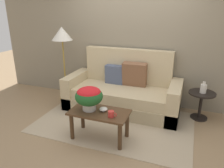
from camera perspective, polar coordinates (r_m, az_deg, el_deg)
name	(u,v)px	position (r m, az deg, el deg)	size (l,w,h in m)	color
ground_plane	(112,126)	(3.92, -0.03, -10.85)	(14.00, 14.00, 0.00)	#997A56
wall_back	(133,40)	(4.61, 5.54, 11.45)	(6.40, 0.12, 2.67)	gray
area_rug	(114,122)	(4.02, 0.61, -9.93)	(2.72, 1.72, 0.01)	tan
couch	(123,92)	(4.42, 2.94, -2.12)	(2.25, 0.94, 1.18)	tan
coffee_table	(99,117)	(3.42, -3.29, -8.58)	(0.91, 0.48, 0.47)	#442D1B
side_table	(201,101)	(4.32, 22.25, -4.02)	(0.48, 0.48, 0.52)	black
floor_lamp	(62,38)	(4.71, -12.89, 11.67)	(0.43, 0.43, 1.60)	olive
potted_plant	(89,96)	(3.34, -6.03, -3.16)	(0.43, 0.43, 0.37)	#B7B2A8
coffee_mug	(111,114)	(3.19, -0.20, -7.85)	(0.13, 0.09, 0.09)	red
snack_bowl	(103,109)	(3.36, -2.25, -6.58)	(0.13, 0.13, 0.07)	silver
table_vase	(203,88)	(4.22, 22.77, -1.05)	(0.11, 0.11, 0.21)	silver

